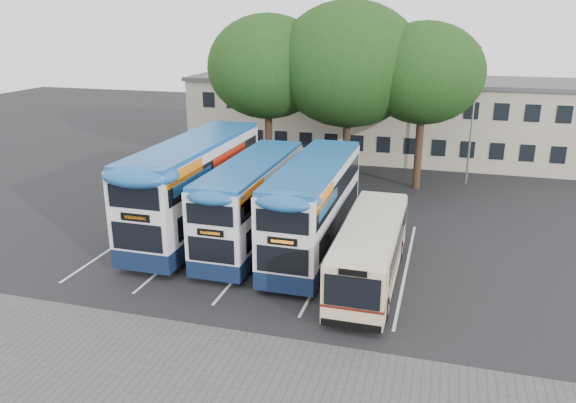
{
  "coord_description": "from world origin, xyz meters",
  "views": [
    {
      "loc": [
        4.49,
        -18.48,
        10.67
      ],
      "look_at": [
        -2.26,
        5.0,
        2.68
      ],
      "focal_mm": 35.0,
      "sensor_mm": 36.0,
      "label": 1
    }
  ],
  "objects_px": {
    "tree_right": "(424,73)",
    "bus_dd_left": "(196,183)",
    "tree_left": "(268,67)",
    "bus_dd_right": "(314,203)",
    "tree_mid": "(349,65)",
    "bus_single": "(371,247)",
    "lamp_post": "(473,109)",
    "bus_dd_mid": "(252,199)"
  },
  "relations": [
    {
      "from": "tree_left",
      "to": "bus_dd_right",
      "type": "distance_m",
      "value": 14.17
    },
    {
      "from": "bus_dd_mid",
      "to": "bus_dd_right",
      "type": "xyz_separation_m",
      "value": [
        3.13,
        -0.11,
        0.1
      ]
    },
    {
      "from": "lamp_post",
      "to": "tree_mid",
      "type": "height_order",
      "value": "tree_mid"
    },
    {
      "from": "bus_dd_mid",
      "to": "bus_single",
      "type": "relative_size",
      "value": 1.12
    },
    {
      "from": "bus_single",
      "to": "tree_left",
      "type": "bearing_deg",
      "value": 122.53
    },
    {
      "from": "bus_dd_left",
      "to": "bus_dd_right",
      "type": "distance_m",
      "value": 6.46
    },
    {
      "from": "tree_left",
      "to": "bus_dd_mid",
      "type": "distance_m",
      "value": 13.09
    },
    {
      "from": "bus_dd_mid",
      "to": "bus_dd_right",
      "type": "height_order",
      "value": "bus_dd_right"
    },
    {
      "from": "tree_left",
      "to": "bus_dd_left",
      "type": "relative_size",
      "value": 0.95
    },
    {
      "from": "tree_right",
      "to": "bus_single",
      "type": "distance_m",
      "value": 15.78
    },
    {
      "from": "tree_mid",
      "to": "bus_dd_right",
      "type": "height_order",
      "value": "tree_mid"
    },
    {
      "from": "lamp_post",
      "to": "tree_left",
      "type": "distance_m",
      "value": 13.71
    },
    {
      "from": "lamp_post",
      "to": "bus_single",
      "type": "distance_m",
      "value": 17.47
    },
    {
      "from": "lamp_post",
      "to": "bus_dd_left",
      "type": "bearing_deg",
      "value": -135.68
    },
    {
      "from": "tree_mid",
      "to": "bus_single",
      "type": "bearing_deg",
      "value": -75.63
    },
    {
      "from": "tree_left",
      "to": "bus_single",
      "type": "xyz_separation_m",
      "value": [
        9.08,
        -14.24,
        -6.1
      ]
    },
    {
      "from": "tree_left",
      "to": "bus_dd_left",
      "type": "bearing_deg",
      "value": -91.94
    },
    {
      "from": "lamp_post",
      "to": "bus_dd_mid",
      "type": "bearing_deg",
      "value": -126.55
    },
    {
      "from": "tree_left",
      "to": "bus_dd_left",
      "type": "height_order",
      "value": "tree_left"
    },
    {
      "from": "tree_mid",
      "to": "bus_dd_mid",
      "type": "xyz_separation_m",
      "value": [
        -2.4,
        -12.08,
        -5.53
      ]
    },
    {
      "from": "tree_right",
      "to": "bus_dd_left",
      "type": "xyz_separation_m",
      "value": [
        -10.44,
        -11.34,
        -4.74
      ]
    },
    {
      "from": "tree_right",
      "to": "bus_dd_mid",
      "type": "relative_size",
      "value": 1.05
    },
    {
      "from": "tree_mid",
      "to": "tree_right",
      "type": "height_order",
      "value": "tree_mid"
    },
    {
      "from": "bus_dd_mid",
      "to": "tree_right",
      "type": "bearing_deg",
      "value": 59.15
    },
    {
      "from": "tree_mid",
      "to": "bus_single",
      "type": "xyz_separation_m",
      "value": [
        3.77,
        -14.71,
        -6.32
      ]
    },
    {
      "from": "tree_right",
      "to": "tree_left",
      "type": "bearing_deg",
      "value": -177.9
    },
    {
      "from": "tree_left",
      "to": "tree_mid",
      "type": "xyz_separation_m",
      "value": [
        5.32,
        0.47,
        0.23
      ]
    },
    {
      "from": "tree_mid",
      "to": "tree_left",
      "type": "bearing_deg",
      "value": -174.98
    },
    {
      "from": "tree_mid",
      "to": "bus_dd_left",
      "type": "distance_m",
      "value": 13.78
    },
    {
      "from": "tree_mid",
      "to": "bus_dd_left",
      "type": "xyz_separation_m",
      "value": [
        -5.69,
        -11.43,
        -5.17
      ]
    },
    {
      "from": "bus_dd_left",
      "to": "bus_dd_right",
      "type": "height_order",
      "value": "bus_dd_left"
    },
    {
      "from": "tree_mid",
      "to": "bus_dd_right",
      "type": "relative_size",
      "value": 1.13
    },
    {
      "from": "tree_left",
      "to": "tree_right",
      "type": "relative_size",
      "value": 1.04
    },
    {
      "from": "tree_mid",
      "to": "tree_right",
      "type": "bearing_deg",
      "value": -1.18
    },
    {
      "from": "lamp_post",
      "to": "tree_left",
      "type": "xyz_separation_m",
      "value": [
        -13.26,
        -2.35,
        2.54
      ]
    },
    {
      "from": "bus_single",
      "to": "bus_dd_left",
      "type": "bearing_deg",
      "value": 160.9
    },
    {
      "from": "lamp_post",
      "to": "bus_dd_mid",
      "type": "xyz_separation_m",
      "value": [
        -10.35,
        -13.96,
        -2.77
      ]
    },
    {
      "from": "tree_left",
      "to": "bus_single",
      "type": "bearing_deg",
      "value": -57.47
    },
    {
      "from": "bus_dd_mid",
      "to": "bus_dd_right",
      "type": "relative_size",
      "value": 0.96
    },
    {
      "from": "bus_single",
      "to": "tree_right",
      "type": "bearing_deg",
      "value": 86.13
    },
    {
      "from": "bus_dd_left",
      "to": "bus_dd_mid",
      "type": "bearing_deg",
      "value": -11.07
    },
    {
      "from": "tree_right",
      "to": "bus_dd_right",
      "type": "bearing_deg",
      "value": -108.44
    }
  ]
}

